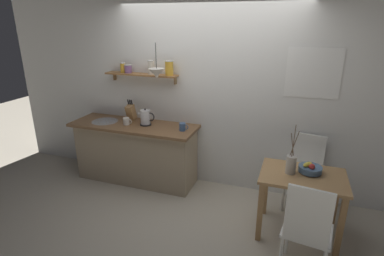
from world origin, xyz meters
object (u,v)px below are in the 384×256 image
(fruit_bowl, at_px, (310,169))
(coffee_mug_spare, at_px, (183,127))
(pendant_lamp, at_px, (157,73))
(electric_kettle, at_px, (146,118))
(dining_chair_near, at_px, (307,228))
(dining_table, at_px, (302,186))
(dining_chair_far, at_px, (306,169))
(twig_vase, at_px, (291,164))
(knife_block, at_px, (131,112))
(coffee_mug_by_sink, at_px, (127,121))

(fruit_bowl, xyz_separation_m, coffee_mug_spare, (-1.61, 0.40, 0.16))
(coffee_mug_spare, bearing_deg, pendant_lamp, -177.91)
(electric_kettle, bearing_deg, dining_chair_near, -28.16)
(dining_table, relative_size, dining_chair_far, 0.94)
(dining_table, xyz_separation_m, dining_chair_near, (0.06, -0.64, -0.05))
(twig_vase, xyz_separation_m, coffee_mug_spare, (-1.42, 0.48, 0.10))
(knife_block, bearing_deg, electric_kettle, -21.42)
(twig_vase, height_order, coffee_mug_by_sink, twig_vase)
(twig_vase, bearing_deg, knife_block, 164.21)
(coffee_mug_spare, bearing_deg, twig_vase, -18.65)
(dining_table, bearing_deg, electric_kettle, 166.09)
(twig_vase, bearing_deg, electric_kettle, 165.09)
(electric_kettle, height_order, coffee_mug_by_sink, electric_kettle)
(fruit_bowl, bearing_deg, twig_vase, -158.71)
(dining_chair_near, xyz_separation_m, twig_vase, (-0.19, 0.64, 0.30))
(dining_chair_far, height_order, knife_block, knife_block)
(twig_vase, xyz_separation_m, pendant_lamp, (-1.76, 0.46, 0.80))
(dining_chair_near, relative_size, knife_block, 3.08)
(dining_chair_far, xyz_separation_m, coffee_mug_spare, (-1.60, -0.15, 0.42))
(dining_chair_near, bearing_deg, dining_chair_far, 90.18)
(knife_block, bearing_deg, coffee_mug_spare, -11.01)
(electric_kettle, xyz_separation_m, coffee_mug_by_sink, (-0.26, -0.08, -0.06))
(dining_chair_near, xyz_separation_m, pendant_lamp, (-1.95, 1.10, 1.10))
(twig_vase, height_order, coffee_mug_spare, twig_vase)
(electric_kettle, bearing_deg, dining_chair_far, 2.44)
(dining_table, height_order, dining_chair_far, dining_chair_far)
(dining_chair_near, height_order, electric_kettle, electric_kettle)
(coffee_mug_by_sink, bearing_deg, twig_vase, -11.32)
(electric_kettle, bearing_deg, knife_block, 158.58)
(coffee_mug_by_sink, bearing_deg, dining_chair_near, -24.01)
(coffee_mug_by_sink, bearing_deg, coffee_mug_spare, 1.80)
(coffee_mug_spare, height_order, pendant_lamp, pendant_lamp)
(dining_chair_near, xyz_separation_m, knife_block, (-2.48, 1.29, 0.48))
(dining_chair_far, distance_m, coffee_mug_by_sink, 2.48)
(dining_chair_far, bearing_deg, pendant_lamp, -175.37)
(dining_chair_far, xyz_separation_m, coffee_mug_by_sink, (-2.44, -0.17, 0.42))
(dining_chair_far, relative_size, coffee_mug_spare, 7.25)
(pendant_lamp, bearing_deg, coffee_mug_by_sink, -178.41)
(twig_vase, bearing_deg, dining_chair_far, 73.25)
(coffee_mug_by_sink, bearing_deg, dining_table, -10.62)
(dining_chair_near, distance_m, coffee_mug_spare, 2.00)
(dining_chair_near, bearing_deg, coffee_mug_spare, 145.23)
(knife_block, bearing_deg, fruit_bowl, -12.92)
(knife_block, relative_size, pendant_lamp, 0.73)
(dining_chair_near, relative_size, twig_vase, 1.81)
(dining_table, xyz_separation_m, fruit_bowl, (0.06, 0.07, 0.19))
(dining_chair_near, distance_m, dining_chair_far, 1.26)
(dining_chair_near, height_order, pendant_lamp, pendant_lamp)
(dining_table, height_order, coffee_mug_spare, coffee_mug_spare)
(dining_chair_near, distance_m, pendant_lamp, 2.50)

